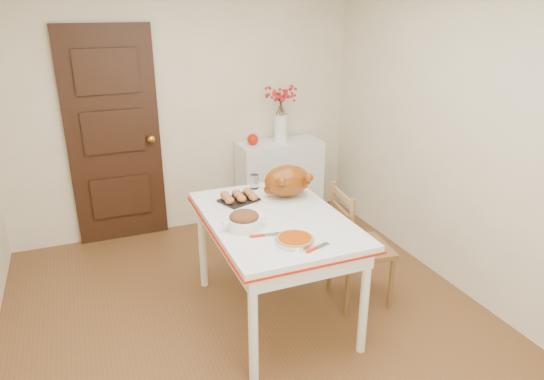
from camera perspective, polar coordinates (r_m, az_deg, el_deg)
name	(u,v)px	position (r m, az deg, el deg)	size (l,w,h in m)	color
floor	(258,333)	(3.63, -1.68, -16.45)	(3.50, 4.00, 0.00)	brown
wall_back	(185,108)	(4.90, -10.19, 9.43)	(3.50, 0.00, 2.50)	#EEE5C0
wall_right	(473,140)	(3.97, 22.60, 5.42)	(0.00, 4.00, 2.50)	#EEE5C0
door_back	(114,138)	(4.83, -18.10, 5.86)	(0.85, 0.06, 2.06)	black
sideboard	(279,181)	(5.19, 0.88, 1.05)	(0.87, 0.39, 0.87)	white
kitchen_table	(275,267)	(3.59, 0.30, -9.07)	(0.93, 1.37, 0.82)	white
chair_oak	(362,245)	(3.81, 10.51, -6.44)	(0.42, 0.42, 0.95)	brown
berry_vase	(281,114)	(4.99, 1.05, 8.95)	(0.30, 0.30, 0.59)	white
apple	(253,139)	(4.94, -2.29, 5.98)	(0.11, 0.11, 0.11)	#BF1B04
turkey_platter	(287,182)	(3.66, 1.78, 0.89)	(0.41, 0.33, 0.26)	#90390E
pumpkin_pie	(295,239)	(3.03, 2.70, -5.79)	(0.24, 0.24, 0.05)	#A53602
stuffing_dish	(244,220)	(3.21, -3.30, -3.58)	(0.29, 0.23, 0.11)	brown
rolls_tray	(239,197)	(3.66, -3.93, -0.80)	(0.26, 0.21, 0.07)	#A36132
pie_server	(318,247)	(2.99, 5.38, -6.74)	(0.19, 0.05, 0.01)	silver
carving_knife	(270,234)	(3.13, -0.18, -5.25)	(0.27, 0.07, 0.01)	silver
drinking_glass	(254,182)	(3.89, -2.09, 1.00)	(0.07, 0.07, 0.12)	white
shaker_pair	(290,178)	(4.00, 2.15, 1.36)	(0.09, 0.04, 0.09)	white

